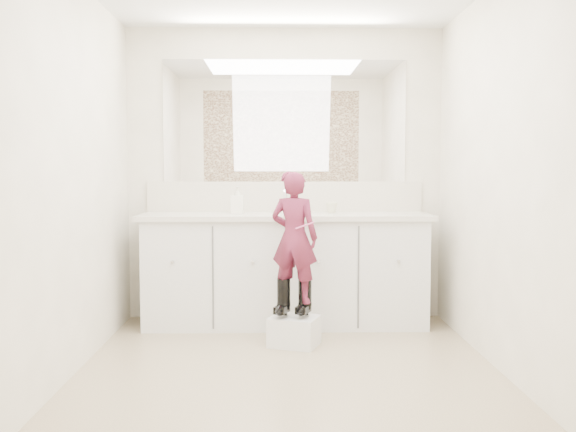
{
  "coord_description": "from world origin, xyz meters",
  "views": [
    {
      "loc": [
        -0.08,
        -3.84,
        1.24
      ],
      "look_at": [
        0.01,
        0.73,
        0.91
      ],
      "focal_mm": 40.0,
      "sensor_mm": 36.0,
      "label": 1
    }
  ],
  "objects": [
    {
      "name": "wall_left",
      "position": [
        -1.3,
        0.0,
        1.2
      ],
      "size": [
        0.0,
        3.0,
        3.0
      ],
      "primitive_type": "plane",
      "rotation": [
        1.57,
        0.0,
        1.57
      ],
      "color": "beige",
      "rests_on": "floor"
    },
    {
      "name": "step_stool",
      "position": [
        0.05,
        0.6,
        0.1
      ],
      "size": [
        0.39,
        0.36,
        0.21
      ],
      "primitive_type": "cube",
      "rotation": [
        0.0,
        0.0,
        -0.35
      ],
      "color": "silver",
      "rests_on": "floor"
    },
    {
      "name": "wall_front",
      "position": [
        0.0,
        -1.5,
        1.2
      ],
      "size": [
        2.6,
        0.0,
        2.6
      ],
      "primitive_type": "plane",
      "rotation": [
        -1.57,
        0.0,
        0.0
      ],
      "color": "beige",
      "rests_on": "floor"
    },
    {
      "name": "toddler",
      "position": [
        0.05,
        0.62,
        0.77
      ],
      "size": [
        0.39,
        0.32,
        0.92
      ],
      "primitive_type": "imported",
      "rotation": [
        0.0,
        0.0,
        2.79
      ],
      "color": "#9B2F57",
      "rests_on": "step_stool"
    },
    {
      "name": "dot_panel",
      "position": [
        0.0,
        -1.49,
        1.65
      ],
      "size": [
        2.0,
        0.01,
        1.2
      ],
      "primitive_type": "cube",
      "color": "#472819",
      "rests_on": "wall_front"
    },
    {
      "name": "vanity_cabinet",
      "position": [
        0.0,
        1.23,
        0.42
      ],
      "size": [
        2.2,
        0.55,
        0.85
      ],
      "primitive_type": "cube",
      "color": "silver",
      "rests_on": "floor"
    },
    {
      "name": "backsplash",
      "position": [
        0.0,
        1.49,
        1.02
      ],
      "size": [
        2.28,
        0.03,
        0.25
      ],
      "primitive_type": "cube",
      "color": "beige",
      "rests_on": "countertop"
    },
    {
      "name": "faucet",
      "position": [
        0.0,
        1.38,
        0.94
      ],
      "size": [
        0.08,
        0.08,
        0.1
      ],
      "primitive_type": "cylinder",
      "color": "silver",
      "rests_on": "countertop"
    },
    {
      "name": "wall_right",
      "position": [
        1.3,
        0.0,
        1.2
      ],
      "size": [
        0.0,
        3.0,
        3.0
      ],
      "primitive_type": "plane",
      "rotation": [
        1.57,
        0.0,
        -1.57
      ],
      "color": "beige",
      "rests_on": "floor"
    },
    {
      "name": "toothbrush",
      "position": [
        0.12,
        0.54,
        0.86
      ],
      "size": [
        0.13,
        0.06,
        0.06
      ],
      "primitive_type": "cylinder",
      "rotation": [
        0.0,
        1.22,
        -0.35
      ],
      "color": "#EE5C9C",
      "rests_on": "toddler"
    },
    {
      "name": "wall_back",
      "position": [
        0.0,
        1.5,
        1.2
      ],
      "size": [
        2.6,
        0.0,
        2.6
      ],
      "primitive_type": "plane",
      "rotation": [
        1.57,
        0.0,
        0.0
      ],
      "color": "beige",
      "rests_on": "floor"
    },
    {
      "name": "boot_right",
      "position": [
        0.13,
        0.62,
        0.34
      ],
      "size": [
        0.15,
        0.2,
        0.27
      ],
      "primitive_type": null,
      "rotation": [
        0.0,
        0.0,
        -0.35
      ],
      "color": "black",
      "rests_on": "step_stool"
    },
    {
      "name": "floor",
      "position": [
        0.0,
        0.0,
        0.0
      ],
      "size": [
        3.0,
        3.0,
        0.0
      ],
      "primitive_type": "plane",
      "color": "#826855",
      "rests_on": "ground"
    },
    {
      "name": "soap_bottle",
      "position": [
        -0.38,
        1.24,
        1.0
      ],
      "size": [
        0.1,
        0.11,
        0.22
      ],
      "primitive_type": "imported",
      "rotation": [
        0.0,
        0.0,
        -0.06
      ],
      "color": "white",
      "rests_on": "countertop"
    },
    {
      "name": "mirror",
      "position": [
        0.0,
        1.49,
        1.64
      ],
      "size": [
        2.0,
        0.02,
        1.0
      ],
      "primitive_type": "cube",
      "color": "white",
      "rests_on": "wall_back"
    },
    {
      "name": "cup",
      "position": [
        0.38,
        1.3,
        0.93
      ],
      "size": [
        0.12,
        0.12,
        0.09
      ],
      "primitive_type": "imported",
      "rotation": [
        0.0,
        0.0,
        -0.29
      ],
      "color": "beige",
      "rests_on": "countertop"
    },
    {
      "name": "boot_left",
      "position": [
        -0.02,
        0.62,
        0.34
      ],
      "size": [
        0.15,
        0.2,
        0.27
      ],
      "primitive_type": null,
      "rotation": [
        0.0,
        0.0,
        -0.35
      ],
      "color": "black",
      "rests_on": "step_stool"
    },
    {
      "name": "countertop",
      "position": [
        0.0,
        1.21,
        0.87
      ],
      "size": [
        2.28,
        0.58,
        0.04
      ],
      "primitive_type": "cube",
      "color": "beige",
      "rests_on": "vanity_cabinet"
    }
  ]
}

